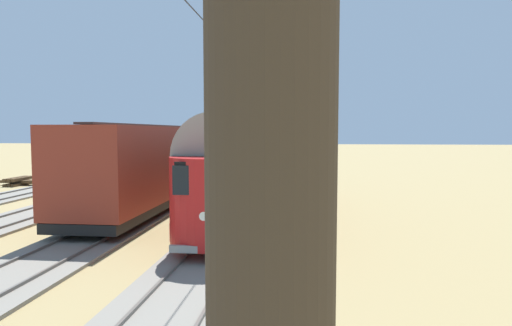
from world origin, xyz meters
TOP-DOWN VIEW (x-y plane):
  - ground_plane at (0.00, 0.00)m, footprint 220.00×220.00m
  - track_streetcar_siding at (-6.97, -0.31)m, footprint 2.80×80.00m
  - track_adjacent_siding at (-2.32, -0.31)m, footprint 2.80×80.00m
  - track_third_siding at (2.32, -0.31)m, footprint 2.80×80.00m
  - vintage_streetcar at (-6.97, 1.81)m, footprint 2.65×15.77m
  - boxcar_adjacent at (-2.32, 1.17)m, footprint 2.96×13.17m
  - catenary_pole_foreground at (-9.50, -11.55)m, footprint 2.83×0.28m
  - catenary_pole_mid_near at (-9.50, 4.37)m, footprint 2.83×0.28m
  - catenary_pole_mid_far at (-9.50, 20.29)m, footprint 2.83×0.28m
  - overhead_wire_run at (-7.03, 3.66)m, footprint 2.62×35.84m
  - spare_tie_stack at (10.03, -7.56)m, footprint 2.40×2.40m
  - track_end_bumper at (2.32, -10.38)m, footprint 1.80×0.60m

SIDE VIEW (x-z plane):
  - ground_plane at x=0.00m, z-range 0.00..0.00m
  - track_streetcar_siding at x=-6.97m, z-range -0.04..0.14m
  - track_adjacent_siding at x=-2.32m, z-range -0.04..0.14m
  - track_third_siding at x=2.32m, z-range -0.04..0.14m
  - spare_tie_stack at x=10.03m, z-range 0.00..0.54m
  - track_end_bumper at x=2.32m, z-range 0.00..0.80m
  - boxcar_adjacent at x=-2.32m, z-range 0.24..4.09m
  - vintage_streetcar at x=-6.97m, z-range -0.22..4.72m
  - catenary_pole_foreground at x=-9.50m, z-range 0.16..7.33m
  - catenary_pole_mid_near at x=-9.50m, z-range 0.16..7.33m
  - catenary_pole_mid_far at x=-9.50m, z-range 0.16..7.33m
  - overhead_wire_run at x=-7.03m, z-range 6.54..6.72m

